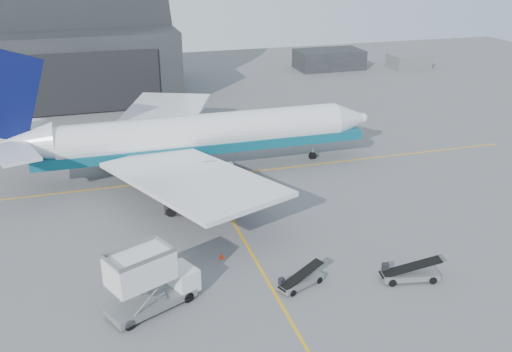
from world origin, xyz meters
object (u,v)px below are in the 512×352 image
object	(u,v)px
belt_loader_a	(300,281)
belt_loader_b	(409,274)
airliner	(188,136)
catering_truck	(149,281)
pushback_tug	(190,205)

from	to	relation	value
belt_loader_a	belt_loader_b	distance (m)	8.95
airliner	belt_loader_a	xyz separation A→B (m)	(3.94, -26.44, -4.03)
airliner	catering_truck	world-z (taller)	airliner
catering_truck	belt_loader_b	world-z (taller)	catering_truck
catering_truck	belt_loader_b	bearing A→B (deg)	-30.61
catering_truck	belt_loader_a	bearing A→B (deg)	-26.78
airliner	belt_loader_b	bearing A→B (deg)	-65.66
belt_loader_b	belt_loader_a	bearing A→B (deg)	179.76
belt_loader_a	catering_truck	bearing A→B (deg)	155.70
catering_truck	pushback_tug	xyz separation A→B (m)	(5.95, 15.43, -1.66)
airliner	pushback_tug	world-z (taller)	airliner
airliner	pushback_tug	size ratio (longest dim) A/B	8.91
catering_truck	belt_loader_a	world-z (taller)	catering_truck
pushback_tug	belt_loader_a	xyz separation A→B (m)	(5.85, -15.85, -0.29)
belt_loader_b	pushback_tug	bearing A→B (deg)	140.50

